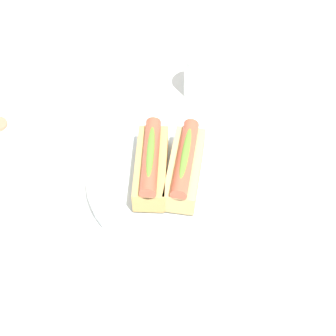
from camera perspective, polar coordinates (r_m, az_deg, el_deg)
ground_plane at (r=0.84m, az=-0.51°, el=-1.65°), size 2.40×2.40×0.00m
serving_bowl at (r=0.83m, az=0.00°, el=-1.44°), size 0.27×0.27×0.03m
hotdog_front at (r=0.80m, az=1.98°, el=0.26°), size 0.15×0.06×0.06m
hotdog_back at (r=0.80m, az=-1.97°, el=0.44°), size 0.15×0.06×0.06m
water_glass at (r=0.97m, az=3.88°, el=10.44°), size 0.07×0.07×0.09m
paper_towel_roll at (r=0.84m, az=-18.03°, el=1.66°), size 0.11×0.11×0.13m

